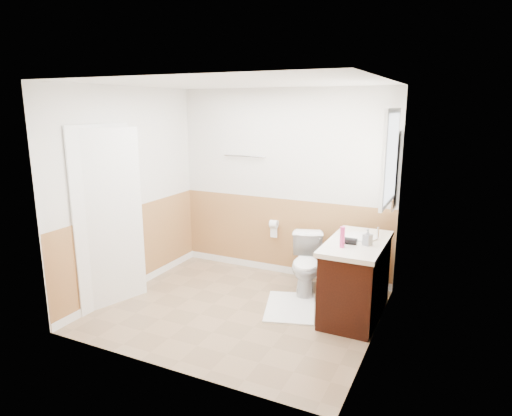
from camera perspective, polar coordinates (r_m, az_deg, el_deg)
The scene contains 32 objects.
floor at distance 5.18m, azimuth -2.25°, elevation -12.96°, with size 3.00×3.00×0.00m, color #8C7051.
ceiling at distance 4.66m, azimuth -2.54°, elevation 15.87°, with size 3.00×3.00×0.00m, color white.
wall_back at distance 5.92m, azimuth 3.52°, elevation 3.12°, with size 3.00×3.00×0.00m, color silver.
wall_front at distance 3.70m, azimuth -11.86°, elevation -3.25°, with size 3.00×3.00×0.00m, color silver.
wall_left at distance 5.61m, azimuth -16.05°, elevation 2.07°, with size 3.00×3.00×0.00m, color silver.
wall_right at distance 4.29m, azimuth 15.63°, elevation -1.22°, with size 3.00×3.00×0.00m, color silver.
wainscot_back at distance 6.09m, azimuth 3.38°, elevation -3.87°, with size 3.00×3.00×0.00m, color #AE7C45.
wainscot_front at distance 3.98m, azimuth -11.24°, elevation -13.62°, with size 3.00×3.00×0.00m, color #AE7C45.
wainscot_left at distance 5.79m, azimuth -15.50°, elevation -5.24°, with size 2.60×2.60×0.00m, color #AE7C45.
wainscot_right at distance 4.53m, azimuth 14.88°, elevation -10.44°, with size 2.60×2.60×0.00m, color #AE7C45.
toilet at distance 5.56m, azimuth 6.55°, elevation -7.21°, with size 0.40×0.69×0.71m, color white.
bath_mat at distance 5.22m, azimuth 4.45°, elevation -12.64°, with size 0.55×0.80×0.02m, color white.
vanity_cabinet at distance 5.03m, azimuth 12.73°, elevation -9.11°, with size 0.55×1.10×0.80m, color black.
vanity_knob_left at distance 4.95m, azimuth 9.15°, elevation -7.44°, with size 0.03×0.03×0.03m, color silver.
vanity_knob_right at distance 5.14m, azimuth 9.79°, elevation -6.72°, with size 0.03×0.03×0.03m, color silver.
countertop at distance 4.89m, azimuth 12.86°, elevation -4.47°, with size 0.60×1.15×0.05m, color white.
sink_basin at distance 5.02m, azimuth 13.38°, elevation -3.63°, with size 0.36×0.36×0.02m, color white.
faucet at distance 4.97m, azimuth 15.45°, elevation -3.19°, with size 0.02×0.02×0.14m, color silver.
lotion_bottle at distance 4.61m, azimuth 11.07°, elevation -3.71°, with size 0.05×0.05×0.22m, color #DD3981.
soap_dispenser at distance 4.75m, azimuth 14.21°, elevation -3.67°, with size 0.08×0.08×0.17m, color gray.
hair_dryer_body at distance 4.76m, azimuth 12.07°, elevation -4.18°, with size 0.07×0.07×0.14m, color black.
hair_dryer_handle at distance 4.77m, azimuth 11.68°, elevation -4.50°, with size 0.03×0.03×0.07m, color black.
mirror_panel at distance 5.30m, azimuth 17.71°, elevation 4.64°, with size 0.02×0.35×0.90m, color silver.
window_frame at distance 4.78m, azimuth 16.91°, elevation 6.24°, with size 0.04×0.80×1.00m, color white.
window_glass at distance 4.77m, azimuth 17.10°, elevation 6.22°, with size 0.01×0.70×0.90m, color white.
door at distance 5.27m, azimuth -18.30°, elevation -1.33°, with size 0.05×0.80×2.04m, color white.
door_frame at distance 5.32m, azimuth -18.90°, elevation -1.14°, with size 0.02×0.92×2.10m, color white.
door_knob at distance 5.48m, azimuth -15.43°, elevation -1.35°, with size 0.06×0.06×0.06m, color silver.
towel_bar at distance 6.05m, azimuth -1.48°, elevation 6.70°, with size 0.02×0.02×0.62m, color silver.
tp_holder_bar at distance 6.01m, azimuth 2.31°, elevation -2.08°, with size 0.02×0.02×0.14m, color silver.
tp_roll at distance 6.01m, azimuth 2.31°, elevation -2.08°, with size 0.11×0.11×0.10m, color white.
tp_sheet at distance 6.04m, azimuth 2.30°, elevation -3.09°, with size 0.10×0.01×0.16m, color white.
Camera 1 is at (2.19, -4.11, 2.28)m, focal length 31.00 mm.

